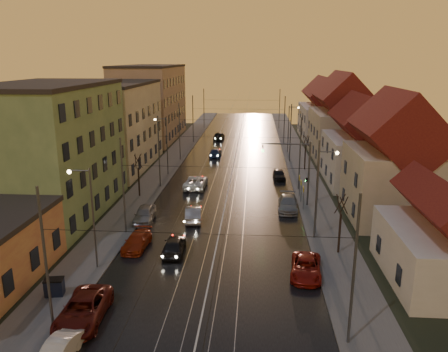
% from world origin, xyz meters
% --- Properties ---
extents(ground, '(160.00, 160.00, 0.00)m').
position_xyz_m(ground, '(0.00, 0.00, 0.00)').
color(ground, black).
rests_on(ground, ground).
extents(road, '(16.00, 120.00, 0.04)m').
position_xyz_m(road, '(0.00, 40.00, 0.02)').
color(road, black).
rests_on(road, ground).
extents(sidewalk_left, '(4.00, 120.00, 0.15)m').
position_xyz_m(sidewalk_left, '(-10.00, 40.00, 0.07)').
color(sidewalk_left, '#4C4C4C').
rests_on(sidewalk_left, ground).
extents(sidewalk_right, '(4.00, 120.00, 0.15)m').
position_xyz_m(sidewalk_right, '(10.00, 40.00, 0.07)').
color(sidewalk_right, '#4C4C4C').
rests_on(sidewalk_right, ground).
extents(tram_rail_0, '(0.06, 120.00, 0.03)m').
position_xyz_m(tram_rail_0, '(-2.20, 40.00, 0.06)').
color(tram_rail_0, gray).
rests_on(tram_rail_0, road).
extents(tram_rail_1, '(0.06, 120.00, 0.03)m').
position_xyz_m(tram_rail_1, '(-0.77, 40.00, 0.06)').
color(tram_rail_1, gray).
rests_on(tram_rail_1, road).
extents(tram_rail_2, '(0.06, 120.00, 0.03)m').
position_xyz_m(tram_rail_2, '(0.77, 40.00, 0.06)').
color(tram_rail_2, gray).
rests_on(tram_rail_2, road).
extents(tram_rail_3, '(0.06, 120.00, 0.03)m').
position_xyz_m(tram_rail_3, '(2.20, 40.00, 0.06)').
color(tram_rail_3, gray).
rests_on(tram_rail_3, road).
extents(apartment_left_1, '(10.00, 18.00, 13.00)m').
position_xyz_m(apartment_left_1, '(-17.50, 14.00, 6.50)').
color(apartment_left_1, '#638454').
rests_on(apartment_left_1, ground).
extents(apartment_left_2, '(10.00, 20.00, 12.00)m').
position_xyz_m(apartment_left_2, '(-17.50, 34.00, 6.00)').
color(apartment_left_2, '#BCB091').
rests_on(apartment_left_2, ground).
extents(apartment_left_3, '(10.00, 24.00, 14.00)m').
position_xyz_m(apartment_left_3, '(-17.50, 58.00, 7.00)').
color(apartment_left_3, '#9D8265').
rests_on(apartment_left_3, ground).
extents(house_right_0, '(8.16, 10.20, 5.80)m').
position_xyz_m(house_right_0, '(17.00, 2.00, 2.92)').
color(house_right_0, silver).
rests_on(house_right_0, ground).
extents(house_right_1, '(8.67, 10.20, 10.80)m').
position_xyz_m(house_right_1, '(17.00, 15.00, 5.45)').
color(house_right_1, '#B6AD8C').
rests_on(house_right_1, ground).
extents(house_right_2, '(9.18, 12.24, 9.20)m').
position_xyz_m(house_right_2, '(17.00, 28.00, 4.64)').
color(house_right_2, silver).
rests_on(house_right_2, ground).
extents(house_right_3, '(9.18, 14.28, 11.50)m').
position_xyz_m(house_right_3, '(17.00, 43.00, 5.80)').
color(house_right_3, '#B6AD8C').
rests_on(house_right_3, ground).
extents(house_right_4, '(9.18, 16.32, 10.00)m').
position_xyz_m(house_right_4, '(17.00, 61.00, 5.05)').
color(house_right_4, silver).
rests_on(house_right_4, ground).
extents(catenary_pole_l_0, '(0.16, 0.16, 9.00)m').
position_xyz_m(catenary_pole_l_0, '(-8.60, -6.00, 4.50)').
color(catenary_pole_l_0, '#595B60').
rests_on(catenary_pole_l_0, ground).
extents(catenary_pole_r_0, '(0.16, 0.16, 9.00)m').
position_xyz_m(catenary_pole_r_0, '(8.60, -6.00, 4.50)').
color(catenary_pole_r_0, '#595B60').
rests_on(catenary_pole_r_0, ground).
extents(catenary_pole_l_1, '(0.16, 0.16, 9.00)m').
position_xyz_m(catenary_pole_l_1, '(-8.60, 9.00, 4.50)').
color(catenary_pole_l_1, '#595B60').
rests_on(catenary_pole_l_1, ground).
extents(catenary_pole_r_1, '(0.16, 0.16, 9.00)m').
position_xyz_m(catenary_pole_r_1, '(8.60, 9.00, 4.50)').
color(catenary_pole_r_1, '#595B60').
rests_on(catenary_pole_r_1, ground).
extents(catenary_pole_l_2, '(0.16, 0.16, 9.00)m').
position_xyz_m(catenary_pole_l_2, '(-8.60, 24.00, 4.50)').
color(catenary_pole_l_2, '#595B60').
rests_on(catenary_pole_l_2, ground).
extents(catenary_pole_r_2, '(0.16, 0.16, 9.00)m').
position_xyz_m(catenary_pole_r_2, '(8.60, 24.00, 4.50)').
color(catenary_pole_r_2, '#595B60').
rests_on(catenary_pole_r_2, ground).
extents(catenary_pole_l_3, '(0.16, 0.16, 9.00)m').
position_xyz_m(catenary_pole_l_3, '(-8.60, 39.00, 4.50)').
color(catenary_pole_l_3, '#595B60').
rests_on(catenary_pole_l_3, ground).
extents(catenary_pole_r_3, '(0.16, 0.16, 9.00)m').
position_xyz_m(catenary_pole_r_3, '(8.60, 39.00, 4.50)').
color(catenary_pole_r_3, '#595B60').
rests_on(catenary_pole_r_3, ground).
extents(catenary_pole_l_4, '(0.16, 0.16, 9.00)m').
position_xyz_m(catenary_pole_l_4, '(-8.60, 54.00, 4.50)').
color(catenary_pole_l_4, '#595B60').
rests_on(catenary_pole_l_4, ground).
extents(catenary_pole_r_4, '(0.16, 0.16, 9.00)m').
position_xyz_m(catenary_pole_r_4, '(8.60, 54.00, 4.50)').
color(catenary_pole_r_4, '#595B60').
rests_on(catenary_pole_r_4, ground).
extents(catenary_pole_l_5, '(0.16, 0.16, 9.00)m').
position_xyz_m(catenary_pole_l_5, '(-8.60, 72.00, 4.50)').
color(catenary_pole_l_5, '#595B60').
rests_on(catenary_pole_l_5, ground).
extents(catenary_pole_r_5, '(0.16, 0.16, 9.00)m').
position_xyz_m(catenary_pole_r_5, '(8.60, 72.00, 4.50)').
color(catenary_pole_r_5, '#595B60').
rests_on(catenary_pole_r_5, ground).
extents(street_lamp_0, '(1.75, 0.32, 8.00)m').
position_xyz_m(street_lamp_0, '(-9.10, 2.00, 4.89)').
color(street_lamp_0, '#595B60').
rests_on(street_lamp_0, ground).
extents(street_lamp_1, '(1.75, 0.32, 8.00)m').
position_xyz_m(street_lamp_1, '(9.10, 10.00, 4.89)').
color(street_lamp_1, '#595B60').
rests_on(street_lamp_1, ground).
extents(street_lamp_2, '(1.75, 0.32, 8.00)m').
position_xyz_m(street_lamp_2, '(-9.10, 30.00, 4.89)').
color(street_lamp_2, '#595B60').
rests_on(street_lamp_2, ground).
extents(street_lamp_3, '(1.75, 0.32, 8.00)m').
position_xyz_m(street_lamp_3, '(9.10, 46.00, 4.89)').
color(street_lamp_3, '#595B60').
rests_on(street_lamp_3, ground).
extents(traffic_light_mast, '(5.30, 0.32, 7.20)m').
position_xyz_m(traffic_light_mast, '(7.99, 18.00, 4.60)').
color(traffic_light_mast, '#595B60').
rests_on(traffic_light_mast, ground).
extents(bare_tree_0, '(1.09, 1.09, 5.11)m').
position_xyz_m(bare_tree_0, '(-10.20, 20.00, 2.49)').
color(bare_tree_0, black).
rests_on(bare_tree_0, ground).
extents(bare_tree_1, '(1.09, 1.09, 5.11)m').
position_xyz_m(bare_tree_1, '(10.20, 6.00, 2.49)').
color(bare_tree_1, black).
rests_on(bare_tree_1, ground).
extents(bare_tree_2, '(1.09, 1.09, 5.11)m').
position_xyz_m(bare_tree_2, '(10.40, 34.00, 2.49)').
color(bare_tree_2, black).
rests_on(bare_tree_2, ground).
extents(driving_car_0, '(1.90, 4.31, 1.44)m').
position_xyz_m(driving_car_0, '(-3.39, 5.12, 0.72)').
color(driving_car_0, black).
rests_on(driving_car_0, ground).
extents(driving_car_1, '(2.07, 4.56, 1.45)m').
position_xyz_m(driving_car_1, '(-2.86, 12.78, 0.73)').
color(driving_car_1, '#99999E').
rests_on(driving_car_1, ground).
extents(driving_car_2, '(2.71, 5.53, 1.51)m').
position_xyz_m(driving_car_2, '(-4.11, 24.10, 0.76)').
color(driving_car_2, silver).
rests_on(driving_car_2, ground).
extents(driving_car_3, '(1.92, 4.59, 1.32)m').
position_xyz_m(driving_car_3, '(-3.27, 42.09, 0.66)').
color(driving_car_3, navy).
rests_on(driving_car_3, ground).
extents(driving_car_4, '(2.18, 4.75, 1.58)m').
position_xyz_m(driving_car_4, '(-3.95, 57.40, 0.79)').
color(driving_car_4, black).
rests_on(driving_car_4, ground).
extents(parked_left_0, '(1.71, 3.82, 1.22)m').
position_xyz_m(parked_left_0, '(-7.14, -8.62, 0.61)').
color(parked_left_0, '#BBBBBB').
rests_on(parked_left_0, ground).
extents(parked_left_1, '(2.76, 5.57, 1.52)m').
position_xyz_m(parked_left_1, '(-7.20, -4.82, 0.76)').
color(parked_left_1, '#56140E').
rests_on(parked_left_1, ground).
extents(parked_left_2, '(1.99, 4.43, 1.26)m').
position_xyz_m(parked_left_2, '(-6.73, 5.95, 0.63)').
color(parked_left_2, '#9B2B0F').
rests_on(parked_left_2, ground).
extents(parked_left_3, '(2.10, 4.67, 1.56)m').
position_xyz_m(parked_left_3, '(-7.60, 12.10, 0.78)').
color(parked_left_3, '#9C9DA2').
rests_on(parked_left_3, ground).
extents(parked_right_0, '(2.73, 4.99, 1.33)m').
position_xyz_m(parked_right_0, '(7.10, 2.01, 0.66)').
color(parked_right_0, maroon).
rests_on(parked_right_0, ground).
extents(parked_right_1, '(2.34, 5.17, 1.47)m').
position_xyz_m(parked_right_1, '(6.78, 16.56, 0.73)').
color(parked_right_1, gray).
rests_on(parked_right_1, ground).
extents(parked_right_2, '(1.74, 3.93, 1.31)m').
position_xyz_m(parked_right_2, '(6.46, 28.93, 0.66)').
color(parked_right_2, black).
rests_on(parked_right_2, ground).
extents(dumpster, '(1.33, 1.01, 1.10)m').
position_xyz_m(dumpster, '(-10.23, -2.21, 0.70)').
color(dumpster, black).
rests_on(dumpster, sidewalk_left).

